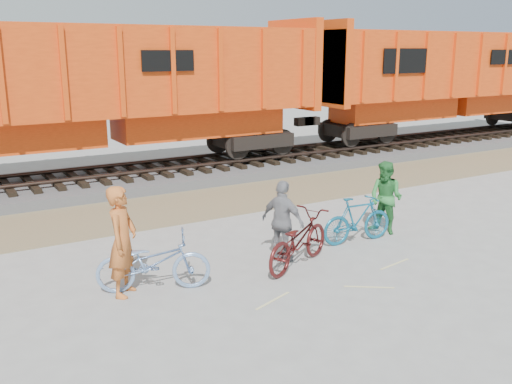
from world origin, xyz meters
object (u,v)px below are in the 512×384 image
at_px(bicycle_teal, 357,220).
at_px(bicycle_maroon, 298,240).
at_px(hopper_car_right, 449,77).
at_px(bicycle_blue, 153,262).
at_px(person_man, 386,198).
at_px(person_woman, 283,222).
at_px(hopper_car_center, 106,89).
at_px(person_solo, 122,241).

distance_m(bicycle_teal, bicycle_maroon, 2.02).
xyz_separation_m(hopper_car_right, bicycle_teal, (-11.95, -8.17, -2.48)).
bearing_deg(bicycle_teal, bicycle_blue, 96.70).
distance_m(person_man, person_woman, 3.07).
distance_m(hopper_car_center, person_man, 9.20).
bearing_deg(person_solo, hopper_car_center, 23.92).
height_order(bicycle_teal, person_man, person_man).
bearing_deg(person_woman, hopper_car_right, -81.66).
relative_size(bicycle_maroon, person_woman, 1.24).
xyz_separation_m(bicycle_teal, person_man, (1.00, 0.20, 0.32)).
bearing_deg(hopper_car_right, bicycle_maroon, -147.96).
bearing_deg(person_woman, person_solo, 66.62).
xyz_separation_m(bicycle_blue, bicycle_teal, (4.79, 0.16, -0.00)).
distance_m(hopper_car_center, person_solo, 8.78).
relative_size(hopper_car_center, person_solo, 7.20).
bearing_deg(bicycle_teal, person_man, -73.94).
bearing_deg(bicycle_maroon, bicycle_blue, 57.85).
bearing_deg(bicycle_maroon, person_solo, 57.23).
bearing_deg(bicycle_teal, person_woman, 98.22).
height_order(hopper_car_right, bicycle_maroon, hopper_car_right).
xyz_separation_m(hopper_car_right, person_woman, (-14.00, -8.30, -2.17)).
distance_m(bicycle_maroon, person_man, 3.05).
bearing_deg(bicycle_maroon, hopper_car_right, -82.89).
distance_m(bicycle_blue, bicycle_maroon, 2.87).
bearing_deg(hopper_car_right, person_man, -143.94).
bearing_deg(bicycle_teal, hopper_car_right, -50.88).
relative_size(bicycle_blue, bicycle_maroon, 0.97).
height_order(hopper_car_right, bicycle_teal, hopper_car_right).
distance_m(hopper_car_center, bicycle_teal, 9.07).
bearing_deg(hopper_car_center, person_man, -63.08).
bearing_deg(bicycle_teal, bicycle_maroon, 109.80).
bearing_deg(hopper_car_center, bicycle_maroon, -82.80).
height_order(bicycle_blue, person_man, person_man).
relative_size(hopper_car_right, bicycle_teal, 8.04).
distance_m(hopper_car_right, person_woman, 16.42).
height_order(hopper_car_center, bicycle_blue, hopper_car_center).
relative_size(hopper_car_center, person_man, 8.30).
height_order(bicycle_blue, bicycle_maroon, bicycle_maroon).
height_order(person_solo, person_woman, person_solo).
distance_m(bicycle_maroon, person_solo, 3.40).
bearing_deg(hopper_car_right, hopper_car_center, 180.00).
relative_size(bicycle_maroon, person_man, 1.23).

